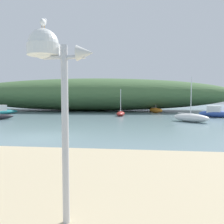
# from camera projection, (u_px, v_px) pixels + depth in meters

# --- Properties ---
(ground_plane) EXTENTS (120.00, 120.00, 0.00)m
(ground_plane) POSITION_uv_depth(u_px,v_px,m) (40.00, 137.00, 13.94)
(ground_plane) COLOR gray
(distant_hill) EXTENTS (49.11, 13.54, 5.40)m
(distant_hill) POSITION_uv_depth(u_px,v_px,m) (87.00, 95.00, 40.15)
(distant_hill) COLOR #476B3D
(distant_hill) RESTS_ON ground
(mast_structure) EXTENTS (1.14, 0.55, 3.36)m
(mast_structure) POSITION_uv_depth(u_px,v_px,m) (51.00, 62.00, 3.98)
(mast_structure) COLOR silver
(mast_structure) RESTS_ON beach_sand
(seagull_on_radar) EXTENTS (0.12, 0.28, 0.20)m
(seagull_on_radar) POSITION_uv_depth(u_px,v_px,m) (43.00, 22.00, 3.96)
(seagull_on_radar) COLOR orange
(seagull_on_radar) RESTS_ON mast_structure
(sailboat_off_point) EXTENTS (2.41, 3.15, 3.82)m
(sailboat_off_point) POSITION_uv_depth(u_px,v_px,m) (156.00, 110.00, 34.40)
(sailboat_off_point) COLOR orange
(sailboat_off_point) RESTS_ON ground
(sailboat_west_reach) EXTENTS (1.06, 2.72, 3.29)m
(sailboat_west_reach) POSITION_uv_depth(u_px,v_px,m) (121.00, 113.00, 28.95)
(sailboat_west_reach) COLOR #B72D28
(sailboat_west_reach) RESTS_ON ground
(sailboat_far_right) EXTENTS (3.59, 3.44, 4.19)m
(sailboat_far_right) POSITION_uv_depth(u_px,v_px,m) (191.00, 118.00, 22.09)
(sailboat_far_right) COLOR white
(sailboat_far_right) RESTS_ON ground
(motorboat_by_sandbar) EXTENTS (3.22, 4.28, 1.25)m
(motorboat_by_sandbar) POSITION_uv_depth(u_px,v_px,m) (2.00, 111.00, 31.52)
(motorboat_by_sandbar) COLOR teal
(motorboat_by_sandbar) RESTS_ON ground
(motorboat_near_shore) EXTENTS (4.48, 3.11, 1.31)m
(motorboat_near_shore) POSITION_uv_depth(u_px,v_px,m) (217.00, 113.00, 26.99)
(motorboat_near_shore) COLOR #2D4C9E
(motorboat_near_shore) RESTS_ON ground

